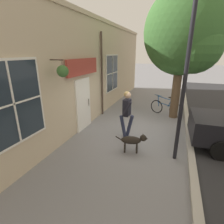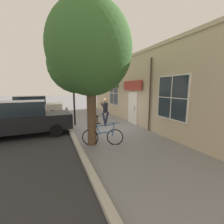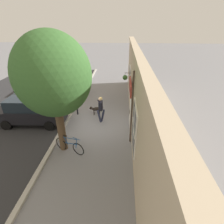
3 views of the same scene
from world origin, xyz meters
name	(u,v)px [view 1 (image 1 of 3)]	position (x,y,z in m)	size (l,w,h in m)	color
ground_plane	(136,131)	(0.00, 0.00, 0.00)	(90.00, 90.00, 0.00)	gray
storefront_facade	(83,72)	(-2.34, -0.02, 2.29)	(0.95, 18.00, 4.57)	#C6B293
pedestrian_walking	(127,110)	(-0.27, -0.60, 1.07)	(0.53, 0.58, 1.77)	#282D47
dog_on_leash	(133,140)	(0.23, -1.59, 0.41)	(1.03, 0.42, 0.64)	black
street_tree_by_curb	(186,36)	(1.48, 2.19, 3.74)	(3.35, 3.01, 5.75)	brown
leaning_bicycle	(166,108)	(0.97, 2.49, 0.38)	(1.62, 0.71, 1.00)	black
street_lamp	(188,54)	(1.53, -1.50, 3.03)	(0.32, 0.32, 4.61)	black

